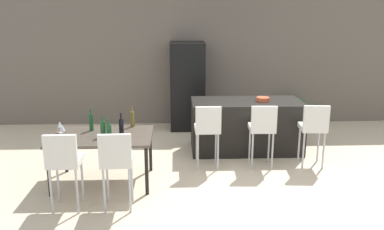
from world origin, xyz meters
TOP-DOWN VIEW (x-y plane):
  - ground_plane at (0.00, 0.00)m, footprint 10.00×10.00m
  - back_wall at (0.00, 2.73)m, footprint 10.00×0.12m
  - kitchen_island at (0.53, 0.82)m, footprint 1.96×0.89m
  - bar_chair_left at (-0.23, -0.01)m, footprint 0.41×0.41m
  - bar_chair_middle at (0.65, -0.01)m, footprint 0.42×0.42m
  - bar_chair_right at (1.48, -0.01)m, footprint 0.43×0.43m
  - dining_table at (-1.80, -0.52)m, footprint 1.46×0.98m
  - dining_chair_near at (-2.13, -1.37)m, footprint 0.41×0.41m
  - dining_chair_far at (-1.48, -1.37)m, footprint 0.41×0.41m
  - wine_bottle_inner at (-1.52, -0.48)m, footprint 0.07×0.07m
  - wine_bottle_left at (-1.67, -0.67)m, footprint 0.07×0.07m
  - wine_bottle_corner at (-2.00, -0.28)m, footprint 0.06×0.06m
  - wine_bottle_near at (-1.76, -0.61)m, footprint 0.07×0.07m
  - wine_bottle_right at (-1.40, -0.09)m, footprint 0.06×0.06m
  - wine_glass_middle at (-2.44, -0.38)m, footprint 0.07×0.07m
  - wine_glass_far at (-2.35, -0.57)m, footprint 0.07×0.07m
  - refrigerator at (-0.48, 2.29)m, footprint 0.72×0.68m
  - fruit_bowl at (0.82, 0.80)m, footprint 0.23×0.23m
  - potted_plant at (1.87, 2.28)m, footprint 0.45×0.45m

SIDE VIEW (x-z plane):
  - ground_plane at x=0.00m, z-range 0.00..0.00m
  - potted_plant at x=1.87m, z-range 0.06..0.71m
  - kitchen_island at x=0.53m, z-range 0.00..0.92m
  - dining_table at x=-1.80m, z-range 0.31..1.05m
  - bar_chair_left at x=-0.23m, z-range 0.17..1.22m
  - bar_chair_middle at x=0.65m, z-range 0.17..1.22m
  - bar_chair_right at x=1.48m, z-range 0.17..1.22m
  - dining_chair_near at x=-2.13m, z-range 0.17..1.22m
  - dining_chair_far at x=-1.48m, z-range 0.17..1.22m
  - wine_bottle_left at x=-1.67m, z-range 0.71..0.99m
  - wine_bottle_inner at x=-1.52m, z-range 0.70..1.02m
  - wine_bottle_near at x=-1.76m, z-range 0.70..1.02m
  - wine_glass_middle at x=-2.44m, z-range 0.78..0.95m
  - wine_glass_far at x=-2.35m, z-range 0.78..0.95m
  - wine_bottle_right at x=-1.40m, z-range 0.70..1.03m
  - wine_bottle_corner at x=-2.00m, z-range 0.70..1.04m
  - refrigerator at x=-0.48m, z-range 0.00..1.84m
  - fruit_bowl at x=0.82m, z-range 0.92..0.99m
  - back_wall at x=0.00m, z-range 0.00..2.90m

